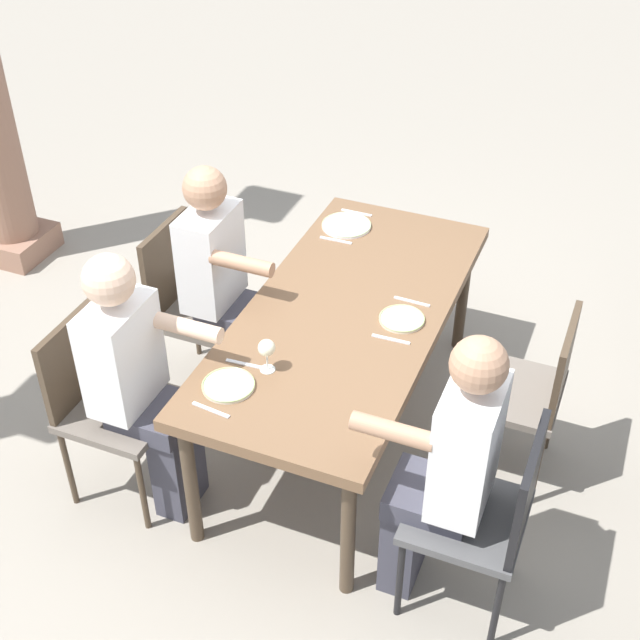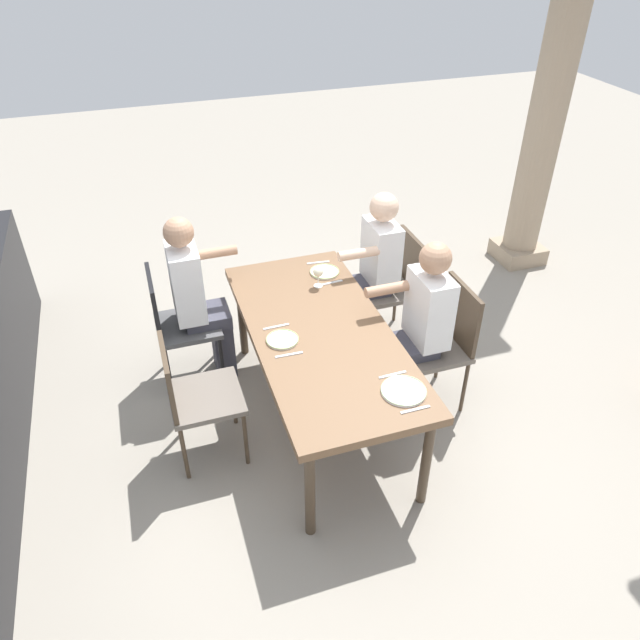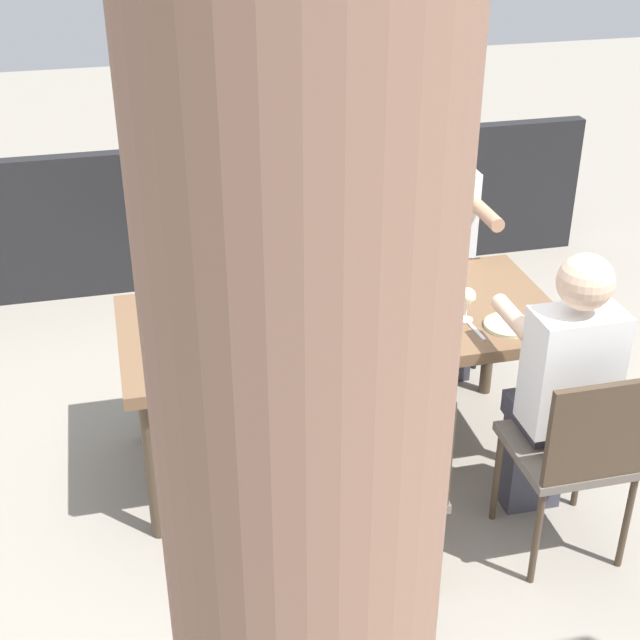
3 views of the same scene
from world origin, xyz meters
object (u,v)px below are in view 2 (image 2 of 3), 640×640
stone_column_near (545,124)px  plate_1 (282,339)px  diner_woman_green (197,296)px  diner_guest_third (372,267)px  plate_0 (325,272)px  chair_mid_south (192,393)px  wine_glass_0 (318,273)px  chair_west_north (395,281)px  diner_man_white (418,325)px  chair_mid_north (443,338)px  dining_table (321,339)px  chair_west_south (175,320)px  plate_2 (404,391)px

stone_column_near → plate_1: size_ratio=13.40×
diner_woman_green → diner_guest_third: 1.32m
diner_woman_green → plate_0: 0.92m
chair_mid_south → diner_woman_green: diner_woman_green is taller
stone_column_near → plate_1: 3.25m
wine_glass_0 → chair_west_north: bearing=106.2°
chair_mid_south → plate_0: (-0.74, 1.10, 0.24)m
diner_man_white → stone_column_near: bearing=129.2°
wine_glass_0 → chair_mid_north: bearing=50.4°
chair_west_north → wine_glass_0: size_ratio=5.90×
plate_1 → dining_table: bearing=94.7°
diner_man_white → wine_glass_0: diner_man_white is taller
dining_table → chair_mid_south: (0.07, -0.85, -0.16)m
diner_guest_third → wine_glass_0: diner_guest_third is taller
dining_table → plate_1: plate_1 is taller
dining_table → wine_glass_0: wine_glass_0 is taller
dining_table → chair_west_south: (-0.71, -0.85, -0.15)m
chair_west_north → chair_mid_south: 1.87m
chair_west_north → plate_2: 1.53m
chair_mid_north → plate_0: 0.97m
plate_0 → chair_west_south: bearing=-92.4°
chair_mid_north → wine_glass_0: 0.96m
chair_west_south → stone_column_near: 3.59m
chair_west_north → chair_mid_north: 0.78m
chair_west_south → stone_column_near: (-0.78, 3.41, 0.81)m
dining_table → diner_man_white: 0.65m
chair_mid_south → diner_guest_third: bearing=117.6°
dining_table → chair_mid_north: 0.87m
chair_west_south → plate_1: size_ratio=4.47×
chair_west_north → chair_mid_north: size_ratio=0.97×
chair_west_north → chair_west_south: chair_west_south is taller
dining_table → diner_woman_green: (-0.72, -0.67, 0.02)m
dining_table → plate_2: size_ratio=7.44×
diner_guest_third → wine_glass_0: size_ratio=8.42×
chair_mid_south → stone_column_near: stone_column_near is taller
plate_0 → plate_2: (1.35, 0.01, -0.00)m
chair_mid_north → diner_woman_green: 1.72m
chair_mid_south → plate_0: chair_mid_south is taller
stone_column_near → plate_0: stone_column_near is taller
chair_mid_south → wine_glass_0: bearing=120.2°
chair_west_north → diner_woman_green: 1.53m
chair_west_north → plate_0: size_ratio=4.16×
stone_column_near → chair_mid_south: bearing=-65.4°
chair_west_north → chair_west_south: bearing=-90.0°
chair_mid_north → wine_glass_0: size_ratio=6.07×
dining_table → diner_woman_green: size_ratio=1.46×
chair_west_north → dining_table: bearing=-49.9°
diner_woman_green → dining_table: bearing=43.1°
dining_table → diner_guest_third: diner_guest_third is taller
dining_table → stone_column_near: stone_column_near is taller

